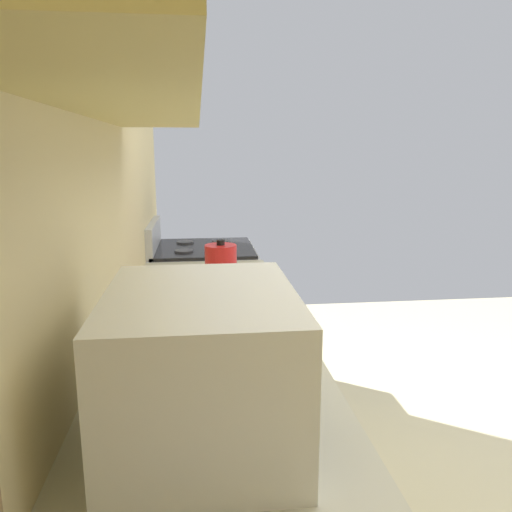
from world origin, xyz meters
TOP-DOWN VIEW (x-y plane):
  - wall_back at (0.00, 1.72)m, footprint 3.88×0.12m
  - oven_range at (1.41, 1.34)m, footprint 0.66×0.65m
  - microwave at (-0.65, 1.36)m, footprint 0.49×0.40m
  - bowl at (-0.08, 1.27)m, footprint 0.19×0.19m
  - kettle at (0.68, 1.27)m, footprint 0.21×0.15m

SIDE VIEW (x-z plane):
  - oven_range at x=1.41m, z-range -0.07..1.00m
  - bowl at x=-0.08m, z-range 0.90..0.97m
  - kettle at x=0.68m, z-range 0.89..1.08m
  - microwave at x=-0.65m, z-range 0.90..1.23m
  - wall_back at x=0.00m, z-range 0.00..2.83m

